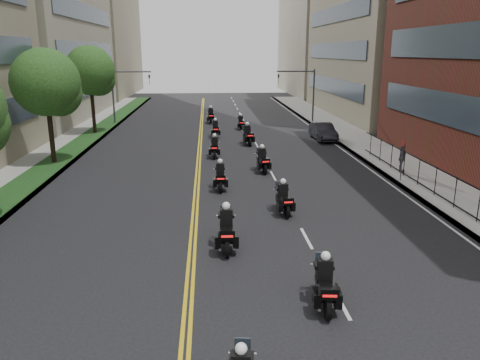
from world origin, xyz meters
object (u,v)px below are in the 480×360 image
(motorcycle_3, at_px, (283,200))
(motorcycle_4, at_px, (220,177))
(motorcycle_5, at_px, (262,161))
(motorcycle_2, at_px, (226,231))
(parked_sedan, at_px, (323,132))
(motorcycle_8, at_px, (215,130))
(motorcycle_10, at_px, (211,116))
(motorcycle_1, at_px, (325,285))
(motorcycle_9, at_px, (241,123))
(motorcycle_7, at_px, (248,136))
(pedestrian_c, at_px, (402,158))
(motorcycle_6, at_px, (215,148))

(motorcycle_3, relative_size, motorcycle_4, 0.97)
(motorcycle_3, distance_m, motorcycle_5, 7.93)
(motorcycle_2, relative_size, parked_sedan, 0.57)
(motorcycle_8, distance_m, parked_sedan, 9.48)
(motorcycle_8, distance_m, motorcycle_10, 8.50)
(motorcycle_2, bearing_deg, motorcycle_1, -57.32)
(motorcycle_4, xyz_separation_m, motorcycle_9, (2.58, 20.57, -0.07))
(parked_sedan, bearing_deg, motorcycle_3, -110.48)
(motorcycle_1, relative_size, motorcycle_5, 0.98)
(motorcycle_10, relative_size, parked_sedan, 0.57)
(motorcycle_1, xyz_separation_m, motorcycle_5, (0.01, 16.33, 0.02))
(motorcycle_1, xyz_separation_m, parked_sedan, (6.51, 26.97, 0.05))
(motorcycle_1, relative_size, motorcycle_7, 0.92)
(motorcycle_7, relative_size, motorcycle_10, 0.99)
(motorcycle_4, relative_size, motorcycle_8, 1.00)
(motorcycle_3, height_order, motorcycle_9, motorcycle_3)
(motorcycle_1, bearing_deg, motorcycle_5, 95.99)
(motorcycle_5, distance_m, motorcycle_9, 16.83)
(motorcycle_2, height_order, motorcycle_10, motorcycle_10)
(motorcycle_2, xyz_separation_m, motorcycle_4, (-0.01, 8.15, -0.06))
(motorcycle_5, relative_size, pedestrian_c, 1.34)
(motorcycle_3, relative_size, parked_sedan, 0.51)
(motorcycle_8, relative_size, parked_sedan, 0.52)
(motorcycle_5, bearing_deg, motorcycle_6, 117.96)
(motorcycle_1, distance_m, motorcycle_7, 25.30)
(motorcycle_4, height_order, parked_sedan, motorcycle_4)
(motorcycle_4, xyz_separation_m, motorcycle_10, (-0.31, 24.90, 0.06))
(motorcycle_5, distance_m, pedestrian_c, 8.65)
(motorcycle_2, height_order, motorcycle_7, motorcycle_7)
(motorcycle_6, relative_size, motorcycle_9, 1.11)
(motorcycle_3, distance_m, motorcycle_4, 5.07)
(motorcycle_1, xyz_separation_m, motorcycle_8, (-2.75, 29.00, 0.00))
(motorcycle_2, relative_size, motorcycle_7, 1.00)
(motorcycle_3, xyz_separation_m, pedestrian_c, (8.47, 6.69, 0.38))
(motorcycle_10, height_order, pedestrian_c, pedestrian_c)
(motorcycle_4, bearing_deg, motorcycle_2, -89.70)
(motorcycle_3, height_order, motorcycle_7, motorcycle_7)
(motorcycle_4, xyz_separation_m, motorcycle_5, (2.78, 3.74, 0.02))
(motorcycle_1, bearing_deg, parked_sedan, 82.45)
(motorcycle_1, distance_m, motorcycle_4, 12.89)
(pedestrian_c, bearing_deg, motorcycle_3, 156.36)
(motorcycle_3, distance_m, pedestrian_c, 10.79)
(motorcycle_2, bearing_deg, parked_sedan, 68.44)
(motorcycle_10, bearing_deg, motorcycle_4, -91.09)
(motorcycle_1, height_order, pedestrian_c, pedestrian_c)
(motorcycle_6, height_order, parked_sedan, motorcycle_6)
(motorcycle_2, bearing_deg, motorcycle_9, 85.69)
(motorcycle_2, distance_m, motorcycle_4, 8.15)
(motorcycle_2, distance_m, motorcycle_9, 28.84)
(motorcycle_2, bearing_deg, motorcycle_7, 83.76)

